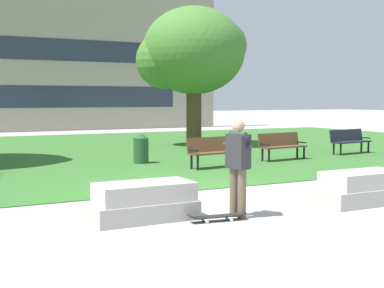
{
  "coord_description": "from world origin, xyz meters",
  "views": [
    {
      "loc": [
        -5.45,
        -10.51,
        2.07
      ],
      "look_at": [
        -0.75,
        -1.4,
        1.2
      ],
      "focal_mm": 50.0,
      "sensor_mm": 36.0,
      "label": 1
    }
  ],
  "objects_px": {
    "skateboard": "(217,216)",
    "trash_bin": "(141,148)",
    "concrete_block_left": "(362,188)",
    "person_skateboarder": "(238,162)",
    "concrete_block_center": "(143,202)",
    "park_bench_far_left": "(281,144)",
    "park_bench_far_right": "(349,140)",
    "park_bench_near_right": "(215,150)"
  },
  "relations": [
    {
      "from": "skateboard",
      "to": "trash_bin",
      "type": "height_order",
      "value": "trash_bin"
    },
    {
      "from": "concrete_block_left",
      "to": "person_skateboarder",
      "type": "distance_m",
      "value": 2.91
    },
    {
      "from": "concrete_block_center",
      "to": "park_bench_far_left",
      "type": "distance_m",
      "value": 9.67
    },
    {
      "from": "concrete_block_center",
      "to": "park_bench_far_right",
      "type": "relative_size",
      "value": 0.97
    },
    {
      "from": "person_skateboarder",
      "to": "park_bench_near_right",
      "type": "relative_size",
      "value": 0.92
    },
    {
      "from": "skateboard",
      "to": "park_bench_far_right",
      "type": "xyz_separation_m",
      "value": [
        9.95,
        7.34,
        0.45
      ]
    },
    {
      "from": "person_skateboarder",
      "to": "park_bench_far_left",
      "type": "xyz_separation_m",
      "value": [
        5.95,
        6.7,
        -0.44
      ]
    },
    {
      "from": "skateboard",
      "to": "park_bench_near_right",
      "type": "relative_size",
      "value": 0.56
    },
    {
      "from": "park_bench_near_right",
      "to": "park_bench_far_left",
      "type": "bearing_deg",
      "value": 12.64
    },
    {
      "from": "person_skateboarder",
      "to": "concrete_block_left",
      "type": "bearing_deg",
      "value": -1.62
    },
    {
      "from": "person_skateboarder",
      "to": "skateboard",
      "type": "height_order",
      "value": "person_skateboarder"
    },
    {
      "from": "park_bench_far_left",
      "to": "concrete_block_center",
      "type": "bearing_deg",
      "value": -140.7
    },
    {
      "from": "concrete_block_center",
      "to": "park_bench_far_right",
      "type": "distance_m",
      "value": 12.86
    },
    {
      "from": "concrete_block_center",
      "to": "concrete_block_left",
      "type": "bearing_deg",
      "value": -8.61
    },
    {
      "from": "person_skateboarder",
      "to": "trash_bin",
      "type": "distance_m",
      "value": 8.13
    },
    {
      "from": "concrete_block_center",
      "to": "trash_bin",
      "type": "relative_size",
      "value": 1.87
    },
    {
      "from": "skateboard",
      "to": "park_bench_far_left",
      "type": "height_order",
      "value": "park_bench_far_left"
    },
    {
      "from": "park_bench_far_right",
      "to": "concrete_block_left",
      "type": "bearing_deg",
      "value": -132.25
    },
    {
      "from": "skateboard",
      "to": "park_bench_near_right",
      "type": "distance_m",
      "value": 7.06
    },
    {
      "from": "park_bench_near_right",
      "to": "park_bench_far_right",
      "type": "distance_m",
      "value": 6.61
    },
    {
      "from": "park_bench_far_right",
      "to": "skateboard",
      "type": "bearing_deg",
      "value": -143.6
    },
    {
      "from": "concrete_block_left",
      "to": "skateboard",
      "type": "bearing_deg",
      "value": -179.6
    },
    {
      "from": "concrete_block_center",
      "to": "person_skateboarder",
      "type": "height_order",
      "value": "person_skateboarder"
    },
    {
      "from": "person_skateboarder",
      "to": "park_bench_far_right",
      "type": "relative_size",
      "value": 0.92
    },
    {
      "from": "concrete_block_center",
      "to": "park_bench_far_left",
      "type": "bearing_deg",
      "value": 39.3
    },
    {
      "from": "concrete_block_center",
      "to": "park_bench_far_left",
      "type": "height_order",
      "value": "park_bench_far_left"
    },
    {
      "from": "concrete_block_center",
      "to": "concrete_block_left",
      "type": "relative_size",
      "value": 0.99
    },
    {
      "from": "concrete_block_left",
      "to": "park_bench_near_right",
      "type": "relative_size",
      "value": 0.99
    },
    {
      "from": "skateboard",
      "to": "park_bench_far_right",
      "type": "height_order",
      "value": "park_bench_far_right"
    },
    {
      "from": "park_bench_far_left",
      "to": "trash_bin",
      "type": "distance_m",
      "value": 4.74
    },
    {
      "from": "park_bench_far_right",
      "to": "trash_bin",
      "type": "xyz_separation_m",
      "value": [
        -8.09,
        0.76,
        -0.04
      ]
    },
    {
      "from": "park_bench_near_right",
      "to": "person_skateboarder",
      "type": "bearing_deg",
      "value": -116.23
    },
    {
      "from": "concrete_block_left",
      "to": "concrete_block_center",
      "type": "bearing_deg",
      "value": 171.39
    },
    {
      "from": "concrete_block_left",
      "to": "skateboard",
      "type": "distance_m",
      "value": 3.32
    },
    {
      "from": "concrete_block_left",
      "to": "skateboard",
      "type": "xyz_separation_m",
      "value": [
        -3.31,
        -0.02,
        -0.22
      ]
    },
    {
      "from": "park_bench_near_right",
      "to": "park_bench_far_right",
      "type": "height_order",
      "value": "same"
    },
    {
      "from": "person_skateboarder",
      "to": "park_bench_far_right",
      "type": "bearing_deg",
      "value": 37.36
    },
    {
      "from": "person_skateboarder",
      "to": "park_bench_near_right",
      "type": "bearing_deg",
      "value": 63.77
    },
    {
      "from": "concrete_block_center",
      "to": "park_bench_far_right",
      "type": "height_order",
      "value": "park_bench_far_right"
    },
    {
      "from": "concrete_block_left",
      "to": "person_skateboarder",
      "type": "bearing_deg",
      "value": 178.38
    },
    {
      "from": "skateboard",
      "to": "trash_bin",
      "type": "distance_m",
      "value": 8.32
    },
    {
      "from": "person_skateboarder",
      "to": "park_bench_far_left",
      "type": "distance_m",
      "value": 8.97
    }
  ]
}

